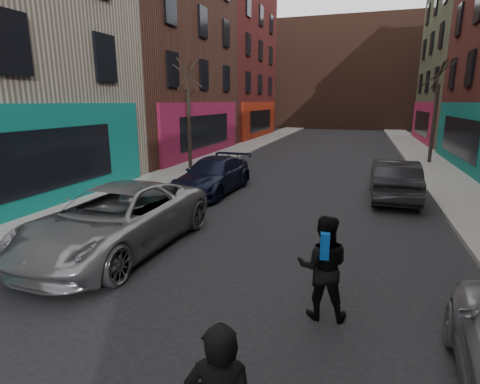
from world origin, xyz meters
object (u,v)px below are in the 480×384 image
Objects in this scene: tree_left_far at (189,105)px; pedestrian at (323,267)px; parked_left_far at (117,219)px; parked_left_end at (213,175)px; parked_right_end at (394,179)px; tree_right_far at (436,102)px.

tree_left_far is 3.65× the size of pedestrian.
parked_left_far is (3.00, -10.53, -2.60)m from tree_left_far.
tree_left_far is at bearing 128.11° from parked_left_end.
parked_left_far reaches higher than parked_left_end.
tree_left_far is at bearing 107.75° from parked_left_far.
parked_left_far is 10.02m from parked_right_end.
parked_left_far is at bearing 47.34° from parked_right_end.
tree_right_far reaches higher than parked_right_end.
parked_left_far is at bearing -119.63° from tree_right_far.
tree_left_far is 1.45× the size of parked_right_end.
tree_left_far reaches higher than parked_right_end.
pedestrian is (5.07, -7.78, 0.21)m from parked_left_end.
parked_left_end is 1.05× the size of parked_right_end.
parked_left_far is at bearing -22.78° from pedestrian.
tree_left_far is 10.63m from parked_right_end.
parked_right_end is at bearing 49.09° from parked_left_far.
parked_right_end is at bearing -17.92° from tree_left_far.
parked_right_end is 2.51× the size of pedestrian.
tree_left_far is 14.69m from pedestrian.
tree_left_far reaches higher than pedestrian.
tree_right_far is 14.19m from parked_left_end.
tree_left_far is 1.38× the size of parked_left_end.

